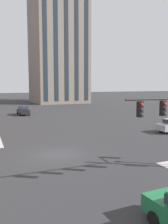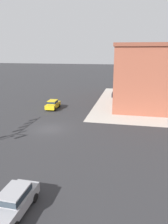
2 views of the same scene
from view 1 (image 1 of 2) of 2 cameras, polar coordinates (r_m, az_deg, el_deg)
The scene contains 3 objects.
ground_plane at distance 20.69m, azimuth -6.02°, elevation -9.86°, with size 320.00×320.00×0.00m, color #2D2D30.
car_main_northbound_near at distance 48.08m, azimuth -14.09°, elevation 0.41°, with size 1.99×4.45×1.68m.
residential_tower_skyline_right at distance 83.59m, azimuth -6.33°, elevation 21.11°, with size 16.10×18.38×54.03m.
Camera 1 is at (-5.72, -19.02, 5.79)m, focal length 38.94 mm.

